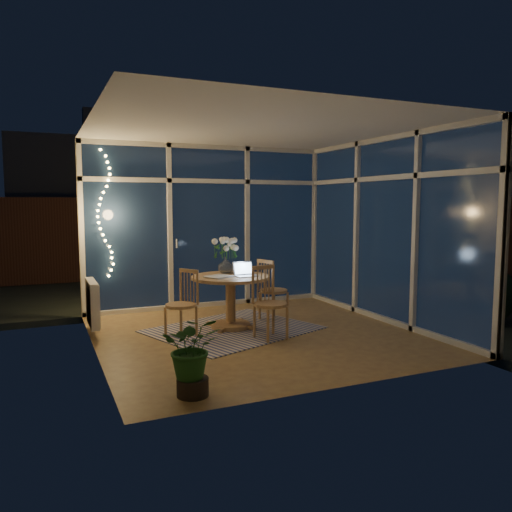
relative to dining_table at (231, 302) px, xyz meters
name	(u,v)px	position (x,y,z in m)	size (l,w,h in m)	color
floor	(258,334)	(0.21, -0.44, -0.36)	(4.00, 4.00, 0.00)	brown
ceiling	(259,128)	(0.21, -0.44, 2.24)	(4.00, 4.00, 0.00)	white
wall_back	(209,227)	(0.21, 1.56, 0.94)	(4.00, 0.04, 2.60)	beige
wall_front	(349,245)	(0.21, -2.44, 0.94)	(4.00, 0.04, 2.60)	beige
wall_left	(92,238)	(-1.79, -0.44, 0.94)	(0.04, 4.00, 2.60)	beige
wall_right	(387,230)	(2.21, -0.44, 0.94)	(0.04, 4.00, 2.60)	beige
window_wall_back	(209,227)	(0.21, 1.52, 0.94)	(4.00, 0.10, 2.60)	silver
window_wall_right	(385,230)	(2.17, -0.44, 0.94)	(0.10, 4.00, 2.60)	silver
radiator	(92,303)	(-1.73, 0.46, 0.04)	(0.10, 0.70, 0.58)	silver
fairy_lights	(104,214)	(-1.44, 1.44, 1.17)	(0.24, 0.10, 1.85)	#FFCF66
garden_patio	(188,281)	(0.71, 4.56, -0.42)	(12.00, 6.00, 0.10)	black
garden_fence	(160,238)	(0.21, 5.06, 0.54)	(11.00, 0.08, 1.80)	#391D14
neighbour_roof	(146,185)	(0.51, 8.06, 1.84)	(7.00, 3.00, 2.20)	#33363D
garden_shrubs	(143,271)	(-0.59, 2.96, 0.09)	(0.90, 0.90, 0.90)	black
rug	(233,329)	(0.00, -0.10, -0.35)	(2.01, 1.60, 0.01)	beige
dining_table	(231,302)	(0.00, 0.00, 0.00)	(1.04, 1.04, 0.71)	olive
chair_left	(181,304)	(-0.73, -0.18, 0.07)	(0.40, 0.40, 0.86)	olive
chair_right	(274,289)	(0.73, 0.19, 0.09)	(0.42, 0.42, 0.90)	olive
chair_front	(271,303)	(0.26, -0.70, 0.10)	(0.43, 0.43, 0.92)	olive
laptop	(246,269)	(0.18, -0.13, 0.46)	(0.28, 0.25, 0.21)	#BBBABF
flower_vase	(226,266)	(0.03, 0.27, 0.46)	(0.20, 0.20, 0.21)	silver
bowl	(243,271)	(0.30, 0.30, 0.37)	(0.15, 0.15, 0.04)	silver
newspapers	(219,277)	(-0.19, -0.05, 0.36)	(0.34, 0.26, 0.02)	silver
phone	(242,276)	(0.12, -0.14, 0.36)	(0.10, 0.05, 0.01)	black
potted_plant	(192,353)	(-1.15, -2.09, 0.02)	(0.54, 0.47, 0.76)	#1B4B1A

